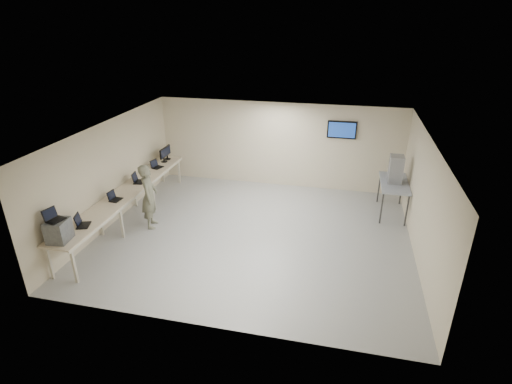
% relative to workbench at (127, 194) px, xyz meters
% --- Properties ---
extents(room, '(8.01, 7.01, 2.81)m').
position_rel_workbench_xyz_m(room, '(3.62, 0.06, 0.58)').
color(room, '#A5A5A0').
rests_on(room, ground).
extents(workbench, '(0.76, 6.00, 0.90)m').
position_rel_workbench_xyz_m(workbench, '(0.00, 0.00, 0.00)').
color(workbench, beige).
rests_on(workbench, ground).
extents(equipment_box, '(0.46, 0.51, 0.49)m').
position_rel_workbench_xyz_m(equipment_box, '(-0.06, -2.67, 0.32)').
color(equipment_box, slate).
rests_on(equipment_box, workbench).
extents(laptop_on_box, '(0.35, 0.39, 0.27)m').
position_rel_workbench_xyz_m(laptop_on_box, '(-0.12, -2.67, 0.63)').
color(laptop_on_box, black).
rests_on(laptop_on_box, equipment_box).
extents(laptop_0, '(0.39, 0.42, 0.28)m').
position_rel_workbench_xyz_m(laptop_0, '(-0.03, -1.98, 0.14)').
color(laptop_0, black).
rests_on(laptop_0, workbench).
extents(laptop_1, '(0.28, 0.33, 0.25)m').
position_rel_workbench_xyz_m(laptop_1, '(-0.04, -0.58, 0.14)').
color(laptop_1, black).
rests_on(laptop_1, workbench).
extents(laptop_2, '(0.35, 0.40, 0.28)m').
position_rel_workbench_xyz_m(laptop_2, '(-0.03, 0.66, 0.15)').
color(laptop_2, black).
rests_on(laptop_2, workbench).
extents(laptop_3, '(0.35, 0.38, 0.25)m').
position_rel_workbench_xyz_m(laptop_3, '(-0.03, 1.88, 0.14)').
color(laptop_3, black).
rests_on(laptop_3, workbench).
extents(monitor_near, '(0.20, 0.46, 0.45)m').
position_rel_workbench_xyz_m(monitor_near, '(-0.01, 2.43, 0.35)').
color(monitor_near, black).
rests_on(monitor_near, workbench).
extents(monitor_far, '(0.20, 0.45, 0.45)m').
position_rel_workbench_xyz_m(monitor_far, '(-0.01, 2.69, 0.34)').
color(monitor_far, black).
rests_on(monitor_far, workbench).
extents(soldier, '(0.59, 0.75, 1.79)m').
position_rel_workbench_xyz_m(soldier, '(0.74, -0.15, 0.07)').
color(soldier, '#606753').
rests_on(soldier, ground).
extents(side_table, '(0.76, 1.63, 0.98)m').
position_rel_workbench_xyz_m(side_table, '(7.19, 2.11, 0.08)').
color(side_table, '#9197A5').
rests_on(side_table, ground).
extents(storage_bins, '(0.37, 0.41, 0.79)m').
position_rel_workbench_xyz_m(storage_bins, '(7.17, 2.11, 0.54)').
color(storage_bins, '#A0A3AA').
rests_on(storage_bins, side_table).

